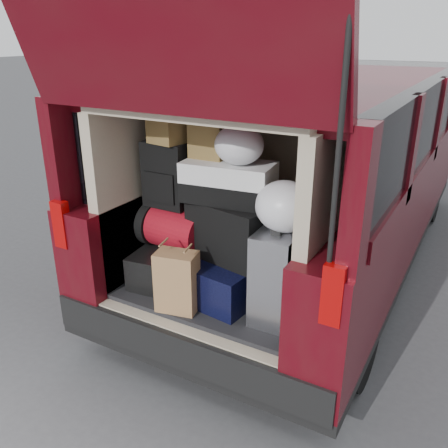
{
  "coord_description": "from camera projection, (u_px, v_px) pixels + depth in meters",
  "views": [
    {
      "loc": [
        1.35,
        -2.19,
        2.12
      ],
      "look_at": [
        -0.01,
        0.2,
        1.0
      ],
      "focal_mm": 38.0,
      "sensor_mm": 36.0,
      "label": 1
    }
  ],
  "objects": [
    {
      "name": "ground",
      "position": [
        210.0,
        373.0,
        3.18
      ],
      "size": [
        80.0,
        80.0,
        0.0
      ],
      "primitive_type": "plane",
      "color": "#3C3C3F",
      "rests_on": "ground"
    },
    {
      "name": "minivan",
      "position": [
        314.0,
        175.0,
        4.33
      ],
      "size": [
        1.9,
        5.35,
        2.77
      ],
      "color": "black",
      "rests_on": "ground"
    },
    {
      "name": "load_floor",
      "position": [
        230.0,
        318.0,
        3.3
      ],
      "size": [
        1.24,
        1.05,
        0.55
      ],
      "primitive_type": "cube",
      "color": "black",
      "rests_on": "ground"
    },
    {
      "name": "black_hardshell",
      "position": [
        174.0,
        263.0,
        3.22
      ],
      "size": [
        0.48,
        0.61,
        0.23
      ],
      "primitive_type": "cube",
      "rotation": [
        0.0,
        0.0,
        0.12
      ],
      "color": "black",
      "rests_on": "load_floor"
    },
    {
      "name": "navy_hardshell",
      "position": [
        228.0,
        275.0,
        3.03
      ],
      "size": [
        0.55,
        0.64,
        0.25
      ],
      "primitive_type": "cube",
      "rotation": [
        0.0,
        0.0,
        -0.13
      ],
      "color": "black",
      "rests_on": "load_floor"
    },
    {
      "name": "silver_roller",
      "position": [
        279.0,
        275.0,
        2.72
      ],
      "size": [
        0.24,
        0.38,
        0.55
      ],
      "primitive_type": "cube",
      "rotation": [
        0.0,
        0.0,
        0.03
      ],
      "color": "white",
      "rests_on": "load_floor"
    },
    {
      "name": "kraft_bag",
      "position": [
        177.0,
        282.0,
        2.83
      ],
      "size": [
        0.27,
        0.2,
        0.38
      ],
      "primitive_type": "cube",
      "rotation": [
        0.0,
        0.0,
        0.21
      ],
      "color": "#AF814F",
      "rests_on": "load_floor"
    },
    {
      "name": "red_duffel",
      "position": [
        176.0,
        228.0,
        3.12
      ],
      "size": [
        0.46,
        0.33,
        0.29
      ],
      "primitive_type": "cube",
      "rotation": [
        0.0,
        0.0,
        -0.09
      ],
      "color": "maroon",
      "rests_on": "black_hardshell"
    },
    {
      "name": "black_soft_case",
      "position": [
        231.0,
        230.0,
        2.92
      ],
      "size": [
        0.55,
        0.39,
        0.36
      ],
      "primitive_type": "cube",
      "rotation": [
        0.0,
        0.0,
        -0.19
      ],
      "color": "black",
      "rests_on": "navy_hardshell"
    },
    {
      "name": "backpack",
      "position": [
        168.0,
        174.0,
        3.03
      ],
      "size": [
        0.3,
        0.18,
        0.42
      ],
      "primitive_type": "cube",
      "rotation": [
        0.0,
        0.0,
        -0.0
      ],
      "color": "black",
      "rests_on": "red_duffel"
    },
    {
      "name": "twotone_duffel",
      "position": [
        228.0,
        182.0,
        2.83
      ],
      "size": [
        0.57,
        0.34,
        0.24
      ],
      "primitive_type": "cube",
      "rotation": [
        0.0,
        0.0,
        0.12
      ],
      "color": "white",
      "rests_on": "black_soft_case"
    },
    {
      "name": "grocery_sack_lower",
      "position": [
        166.0,
        128.0,
        2.88
      ],
      "size": [
        0.22,
        0.19,
        0.18
      ],
      "primitive_type": "cube",
      "rotation": [
        0.0,
        0.0,
        -0.17
      ],
      "color": "olive",
      "rests_on": "backpack"
    },
    {
      "name": "grocery_sack_upper",
      "position": [
        210.0,
        139.0,
        2.86
      ],
      "size": [
        0.23,
        0.19,
        0.22
      ],
      "primitive_type": "cube",
      "rotation": [
        0.0,
        0.0,
        0.04
      ],
      "color": "olive",
      "rests_on": "twotone_duffel"
    },
    {
      "name": "plastic_bag_center",
      "position": [
        239.0,
        145.0,
        2.69
      ],
      "size": [
        0.33,
        0.32,
        0.23
      ],
      "primitive_type": "ellipsoid",
      "rotation": [
        0.0,
        0.0,
        -0.18
      ],
      "color": "silver",
      "rests_on": "twotone_duffel"
    },
    {
      "name": "plastic_bag_right",
      "position": [
        285.0,
        206.0,
        2.56
      ],
      "size": [
        0.35,
        0.33,
        0.28
      ],
      "primitive_type": "ellipsoid",
      "rotation": [
        0.0,
        0.0,
        0.08
      ],
      "color": "silver",
      "rests_on": "silver_roller"
    }
  ]
}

